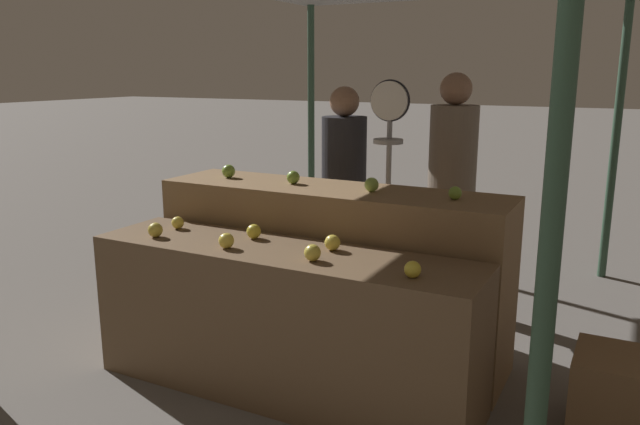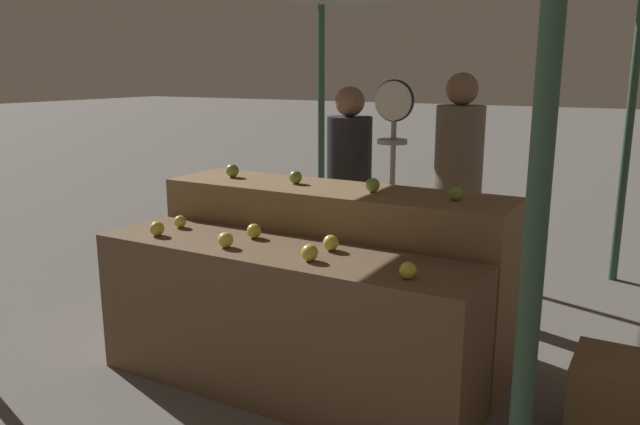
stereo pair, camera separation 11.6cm
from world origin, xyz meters
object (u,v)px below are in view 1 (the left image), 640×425
object	(u,v)px
person_customer_left	(452,175)
wooden_crate_side	(618,397)
person_vendor_at_scale	(344,181)
produce_scale	(389,150)

from	to	relation	value
person_customer_left	wooden_crate_side	distance (m)	2.00
person_vendor_at_scale	wooden_crate_side	bearing A→B (deg)	128.24
wooden_crate_side	person_vendor_at_scale	bearing A→B (deg)	152.57
wooden_crate_side	produce_scale	bearing A→B (deg)	152.15
person_vendor_at_scale	wooden_crate_side	world-z (taller)	person_vendor_at_scale
produce_scale	wooden_crate_side	world-z (taller)	produce_scale
person_vendor_at_scale	person_customer_left	size ratio (longest dim) A/B	0.94
wooden_crate_side	person_customer_left	bearing A→B (deg)	132.90
person_vendor_at_scale	person_customer_left	xyz separation A→B (m)	(0.73, 0.31, 0.06)
produce_scale	person_vendor_at_scale	distance (m)	0.55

